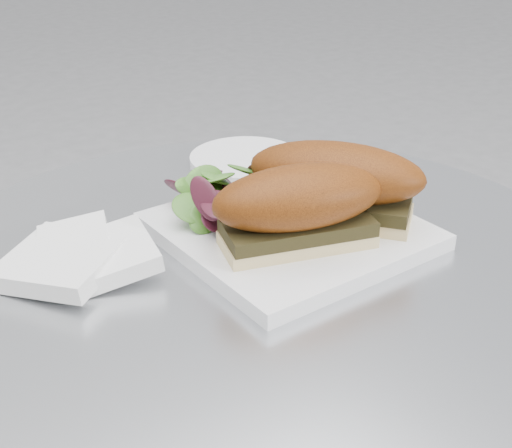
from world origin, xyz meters
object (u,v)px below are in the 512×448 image
(plate, at_px, (290,231))
(sandwich_right, at_px, (336,180))
(saucer, at_px, (246,160))
(sandwich_left, at_px, (298,206))

(plate, bearing_deg, sandwich_right, -17.48)
(sandwich_right, bearing_deg, plate, -146.41)
(plate, relative_size, sandwich_right, 1.23)
(sandwich_right, height_order, saucer, sandwich_right)
(sandwich_right, bearing_deg, sandwich_left, -108.20)
(plate, bearing_deg, sandwich_left, -118.15)
(sandwich_left, bearing_deg, sandwich_right, 37.17)
(sandwich_left, height_order, saucer, sandwich_left)
(plate, bearing_deg, saucer, 69.00)
(plate, height_order, saucer, plate)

